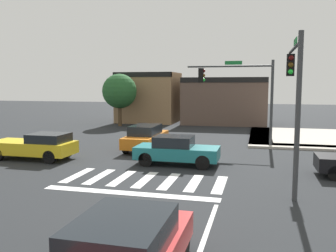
{
  "coord_description": "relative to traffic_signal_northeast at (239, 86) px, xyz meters",
  "views": [
    {
      "loc": [
        4.57,
        -18.71,
        4.0
      ],
      "look_at": [
        0.0,
        -0.55,
        1.85
      ],
      "focal_mm": 38.47,
      "sensor_mm": 36.0,
      "label": 1
    }
  ],
  "objects": [
    {
      "name": "ground_plane",
      "position": [
        -3.33,
        -5.1,
        -3.91
      ],
      "size": [
        120.0,
        120.0,
        0.0
      ],
      "primitive_type": "plane",
      "color": "#232628"
    },
    {
      "name": "crosswalk_near",
      "position": [
        -3.33,
        -9.6,
        -3.91
      ],
      "size": [
        6.73,
        2.66,
        0.01
      ],
      "color": "silver",
      "rests_on": "ground_plane"
    },
    {
      "name": "bike_detector_marking",
      "position": [
        -1.43,
        -14.2,
        -3.91
      ],
      "size": [
        0.93,
        0.93,
        0.01
      ],
      "color": "yellow",
      "rests_on": "ground_plane"
    },
    {
      "name": "curb_corner_northeast",
      "position": [
        5.16,
        4.32,
        -3.84
      ],
      "size": [
        10.0,
        10.6,
        0.15
      ],
      "color": "#B2AA9E",
      "rests_on": "ground_plane"
    },
    {
      "name": "storefront_row",
      "position": [
        -5.39,
        13.77,
        -1.42
      ],
      "size": [
        15.44,
        6.26,
        5.29
      ],
      "color": "#93704C",
      "rests_on": "ground_plane"
    },
    {
      "name": "traffic_signal_northeast",
      "position": [
        0.0,
        0.0,
        0.0
      ],
      "size": [
        5.54,
        0.32,
        5.57
      ],
      "rotation": [
        0.0,
        0.0,
        3.14
      ],
      "color": "#383A3D",
      "rests_on": "ground_plane"
    },
    {
      "name": "traffic_signal_southeast",
      "position": [
        2.55,
        -9.29,
        0.1
      ],
      "size": [
        0.32,
        4.43,
        5.79
      ],
      "rotation": [
        0.0,
        0.0,
        1.57
      ],
      "color": "#383A3D",
      "rests_on": "ground_plane"
    },
    {
      "name": "car_yellow",
      "position": [
        -10.33,
        -7.03,
        -3.18
      ],
      "size": [
        4.55,
        1.84,
        1.43
      ],
      "rotation": [
        0.0,
        0.0,
        3.14
      ],
      "color": "gold",
      "rests_on": "ground_plane"
    },
    {
      "name": "car_orange",
      "position": [
        -5.47,
        -2.76,
        -3.13
      ],
      "size": [
        1.73,
        4.6,
        1.54
      ],
      "rotation": [
        0.0,
        0.0,
        -1.57
      ],
      "color": "orange",
      "rests_on": "ground_plane"
    },
    {
      "name": "car_teal",
      "position": [
        -2.69,
        -6.47,
        -3.18
      ],
      "size": [
        4.16,
        1.75,
        1.45
      ],
      "rotation": [
        0.0,
        0.0,
        3.14
      ],
      "color": "#196B70",
      "rests_on": "ground_plane"
    },
    {
      "name": "roadside_tree",
      "position": [
        -11.83,
        8.9,
        -0.53
      ],
      "size": [
        3.34,
        3.34,
        5.07
      ],
      "color": "#4C3823",
      "rests_on": "ground_plane"
    }
  ]
}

